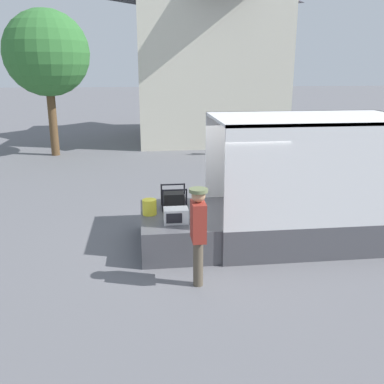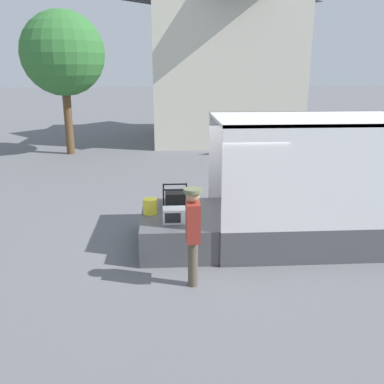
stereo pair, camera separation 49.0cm
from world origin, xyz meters
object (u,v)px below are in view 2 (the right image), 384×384
(portable_generator, at_px, (176,200))
(orange_bucket, at_px, (150,206))
(microwave, at_px, (175,215))
(worker_person, at_px, (193,227))
(street_tree, at_px, (63,54))
(box_truck, at_px, (381,203))

(portable_generator, xyz_separation_m, orange_bucket, (-0.58, -0.38, -0.03))
(microwave, relative_size, worker_person, 0.28)
(worker_person, relative_size, street_tree, 0.30)
(microwave, bearing_deg, box_truck, 6.34)
(street_tree, bearing_deg, orange_bucket, -69.68)
(microwave, bearing_deg, street_tree, 111.72)
(orange_bucket, relative_size, worker_person, 0.18)
(microwave, xyz_separation_m, orange_bucket, (-0.53, 0.57, 0.02))
(portable_generator, distance_m, street_tree, 11.83)
(portable_generator, bearing_deg, worker_person, -84.20)
(box_truck, bearing_deg, orange_bucket, 179.39)
(box_truck, relative_size, worker_person, 3.50)
(portable_generator, relative_size, orange_bucket, 1.69)
(orange_bucket, height_order, worker_person, worker_person)
(microwave, distance_m, street_tree, 12.66)
(portable_generator, height_order, worker_person, worker_person)
(orange_bucket, xyz_separation_m, street_tree, (-3.98, 10.74, 3.47))
(box_truck, xyz_separation_m, orange_bucket, (-5.18, 0.05, 0.01))
(microwave, xyz_separation_m, street_tree, (-4.50, 11.31, 3.49))
(microwave, relative_size, street_tree, 0.08)
(orange_bucket, distance_m, worker_person, 2.10)
(microwave, height_order, orange_bucket, orange_bucket)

